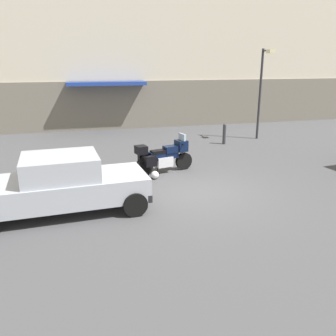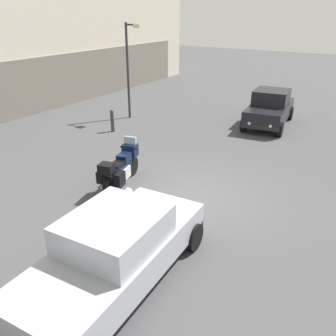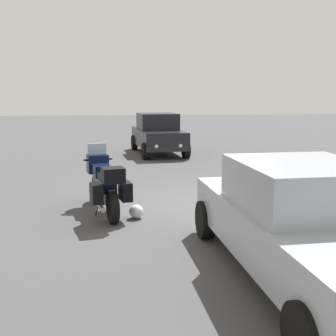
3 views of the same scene
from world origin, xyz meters
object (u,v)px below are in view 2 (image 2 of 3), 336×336
(bollard_curbside, at_px, (112,120))
(car_sedan_far, at_px, (115,251))
(car_hatchback_near, at_px, (270,108))
(streetlamp_curbside, at_px, (130,62))
(helmet, at_px, (128,192))
(motorcycle, at_px, (120,167))

(bollard_curbside, bearing_deg, car_sedan_far, -139.03)
(car_hatchback_near, bearing_deg, streetlamp_curbside, -74.67)
(car_hatchback_near, relative_size, car_sedan_far, 0.86)
(helmet, distance_m, streetlamp_curbside, 8.73)
(car_hatchback_near, xyz_separation_m, car_sedan_far, (-12.17, -0.93, -0.03))
(helmet, distance_m, bollard_curbside, 6.28)
(streetlamp_curbside, bearing_deg, car_sedan_far, -143.73)
(helmet, bearing_deg, car_hatchback_near, -7.22)
(motorcycle, distance_m, bollard_curbside, 5.50)
(car_sedan_far, height_order, streetlamp_curbside, streetlamp_curbside)
(car_sedan_far, bearing_deg, helmet, 31.34)
(car_hatchback_near, bearing_deg, helmet, -14.05)
(motorcycle, height_order, streetlamp_curbside, streetlamp_curbside)
(streetlamp_curbside, height_order, bollard_curbside, streetlamp_curbside)
(helmet, distance_m, car_hatchback_near, 9.27)
(helmet, height_order, car_sedan_far, car_sedan_far)
(helmet, xyz_separation_m, car_hatchback_near, (9.17, -1.16, 0.67))
(motorcycle, xyz_separation_m, helmet, (-0.46, -0.63, -0.48))
(car_sedan_far, distance_m, streetlamp_curbside, 12.14)
(streetlamp_curbside, relative_size, bollard_curbside, 4.47)
(streetlamp_curbside, bearing_deg, car_hatchback_near, -67.84)
(car_hatchback_near, xyz_separation_m, streetlamp_curbside, (-2.51, 6.16, 1.94))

